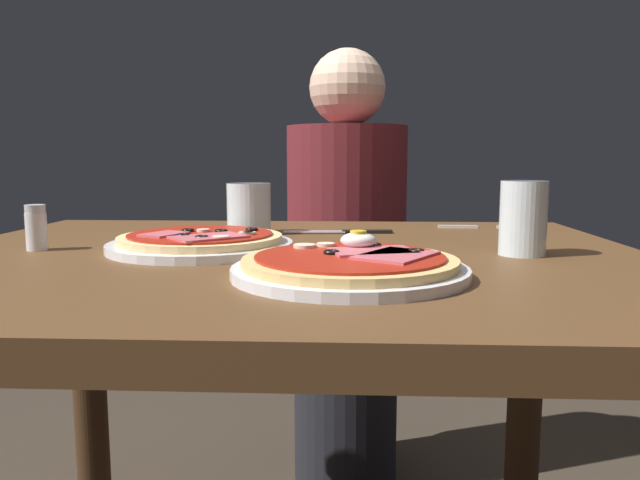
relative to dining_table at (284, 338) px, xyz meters
name	(u,v)px	position (x,y,z in m)	size (l,w,h in m)	color
dining_table	(284,338)	(0.00, 0.00, 0.00)	(1.05, 0.85, 0.76)	brown
pizza_foreground	(351,266)	(0.10, -0.18, 0.14)	(0.27, 0.27, 0.05)	white
pizza_across_left	(201,242)	(-0.12, 0.01, 0.14)	(0.27, 0.27, 0.03)	white
water_glass_near	(523,223)	(0.34, -0.01, 0.17)	(0.06, 0.06, 0.10)	silver
water_glass_far	(249,212)	(-0.08, 0.21, 0.17)	(0.08, 0.08, 0.09)	silver
fork	(473,227)	(0.33, 0.32, 0.13)	(0.16, 0.02, 0.00)	silver
knife	(346,232)	(0.09, 0.22, 0.13)	(0.20, 0.03, 0.01)	silver
salt_shaker	(36,228)	(-0.36, 0.00, 0.16)	(0.03, 0.03, 0.07)	white
diner_person	(346,282)	(0.09, 0.77, -0.07)	(0.32, 0.32, 1.18)	black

